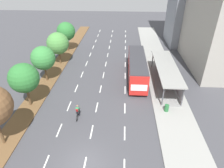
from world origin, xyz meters
TOP-DOWN VIEW (x-y plane):
  - ground_plane at (0.00, 0.00)m, footprint 140.00×140.00m
  - median_strip at (-8.30, 20.00)m, footprint 2.60×52.00m
  - sidewalk_right at (9.25, 20.00)m, footprint 4.50×52.00m
  - lane_divider_left at (-3.50, 18.84)m, footprint 0.14×48.67m
  - lane_divider_center at (0.00, 18.84)m, footprint 0.14×48.67m
  - lane_divider_right at (3.50, 18.84)m, footprint 0.14×48.67m
  - bus_shelter at (9.53, 14.39)m, footprint 2.90×11.91m
  - bus at (5.25, 16.10)m, footprint 2.54×11.29m
  - cyclist at (-1.89, 6.15)m, footprint 0.46×1.82m
  - median_tree_second at (-8.35, 8.12)m, footprint 3.52×3.52m
  - median_tree_third at (-8.42, 14.37)m, footprint 3.47×3.47m
  - median_tree_fourth at (-8.16, 20.62)m, footprint 3.75×3.75m
  - median_tree_fifth at (-8.37, 26.88)m, footprint 3.61×3.61m
  - trash_bin at (8.45, 7.84)m, footprint 0.52×0.52m

SIDE VIEW (x-z plane):
  - ground_plane at x=0.00m, z-range 0.00..0.00m
  - lane_divider_left at x=-3.50m, z-range 0.00..0.01m
  - lane_divider_center at x=0.00m, z-range 0.00..0.01m
  - lane_divider_right at x=3.50m, z-range 0.00..0.01m
  - median_strip at x=-8.30m, z-range 0.00..0.12m
  - sidewalk_right at x=9.25m, z-range 0.00..0.15m
  - trash_bin at x=8.45m, z-range 0.15..1.00m
  - cyclist at x=-1.89m, z-range -0.06..1.65m
  - bus_shelter at x=9.53m, z-range 0.44..3.30m
  - bus at x=5.25m, z-range 0.38..3.75m
  - median_tree_third at x=-8.42m, z-range 1.06..6.43m
  - median_tree_fourth at x=-8.16m, z-range 1.01..6.55m
  - median_tree_second at x=-8.35m, z-range 1.14..6.71m
  - median_tree_fifth at x=-8.37m, z-range 1.19..6.96m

